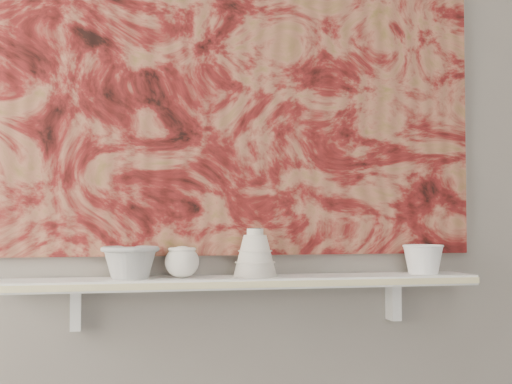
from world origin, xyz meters
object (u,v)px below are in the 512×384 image
object	(u,v)px
shelf	(247,282)
bowl_white	(423,259)
cup_cream	(182,262)
bell_vessel	(255,252)
painting	(241,77)
bowl_grey	(130,262)

from	to	relation	value
shelf	bowl_white	size ratio (longest dim) A/B	11.01
cup_cream	bell_vessel	size ratio (longest dim) A/B	0.70
painting	cup_cream	world-z (taller)	painting
shelf	cup_cream	xyz separation A→B (m)	(-0.19, 0.00, 0.06)
shelf	painting	distance (m)	0.63
cup_cream	bell_vessel	xyz separation A→B (m)	(0.22, 0.00, 0.03)
painting	bowl_white	distance (m)	0.80
bowl_grey	bowl_white	distance (m)	0.90
shelf	cup_cream	bearing A→B (deg)	180.00
bell_vessel	shelf	bearing A→B (deg)	180.00
painting	bowl_white	world-z (taller)	painting
painting	bell_vessel	world-z (taller)	painting
cup_cream	bowl_white	distance (m)	0.75
painting	bell_vessel	xyz separation A→B (m)	(0.03, -0.08, -0.54)
painting	bowl_white	bearing A→B (deg)	-8.14
shelf	painting	world-z (taller)	painting
shelf	cup_cream	distance (m)	0.20
bowl_grey	bowl_white	xyz separation A→B (m)	(0.90, 0.00, -0.00)
bowl_grey	cup_cream	world-z (taller)	bowl_grey
painting	cup_cream	size ratio (longest dim) A/B	14.99
painting	bowl_grey	size ratio (longest dim) A/B	9.02
cup_cream	bell_vessel	bearing A→B (deg)	0.00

